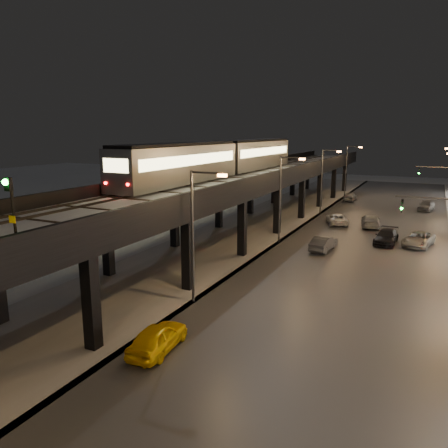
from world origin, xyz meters
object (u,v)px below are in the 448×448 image
at_px(rail_signal, 10,199).
at_px(car_far_white, 350,197).
at_px(car_taxi, 158,338).
at_px(car_near_white, 323,244).
at_px(car_onc_white, 386,237).
at_px(car_onc_dark, 418,240).
at_px(car_mid_silver, 337,219).
at_px(car_onc_red, 426,206).
at_px(car_mid_dark, 371,221).
at_px(subway_train, 224,158).

distance_m(rail_signal, car_far_white, 62.74).
relative_size(car_taxi, car_near_white, 1.01).
bearing_deg(car_far_white, car_taxi, 88.56).
distance_m(car_taxi, car_onc_white, 30.32).
bearing_deg(car_taxi, car_far_white, -95.30).
bearing_deg(car_taxi, car_onc_dark, -116.67).
distance_m(car_far_white, car_onc_dark, 29.45).
bearing_deg(car_mid_silver, car_onc_red, -142.41).
xyz_separation_m(car_mid_dark, car_onc_red, (5.79, 15.27, 0.01)).
xyz_separation_m(car_onc_dark, car_onc_white, (-3.05, -0.36, 0.02)).
bearing_deg(car_far_white, car_mid_silver, 93.90).
bearing_deg(car_mid_silver, car_taxi, 67.22).
bearing_deg(car_mid_dark, car_mid_silver, -7.32).
xyz_separation_m(car_mid_silver, car_mid_dark, (4.05, 0.14, 0.09)).
xyz_separation_m(subway_train, car_near_white, (12.72, -4.08, -7.79)).
height_order(car_taxi, car_mid_silver, car_taxi).
height_order(subway_train, car_onc_dark, subway_train).
distance_m(car_mid_dark, car_onc_dark, 9.24).
bearing_deg(car_onc_red, car_mid_silver, -113.36).
xyz_separation_m(car_taxi, car_mid_dark, (5.91, 36.80, 0.02)).
distance_m(car_near_white, car_onc_red, 29.60).
bearing_deg(car_near_white, car_onc_white, -128.67).
bearing_deg(car_taxi, car_near_white, -103.04).
bearing_deg(car_mid_dark, subway_train, 20.99).
distance_m(car_far_white, car_onc_white, 28.74).
relative_size(car_mid_dark, car_onc_white, 1.05).
distance_m(car_near_white, car_onc_white, 7.55).
relative_size(subway_train, car_far_white, 8.54).
bearing_deg(car_near_white, car_onc_dark, -139.69).
height_order(rail_signal, car_near_white, rail_signal).
bearing_deg(rail_signal, car_mid_silver, 83.30).
xyz_separation_m(car_onc_dark, car_onc_red, (0.16, 22.60, 0.07)).
xyz_separation_m(car_near_white, car_onc_red, (8.47, 28.37, 0.06)).
bearing_deg(car_onc_dark, car_mid_dark, 139.34).
bearing_deg(car_onc_white, car_mid_silver, 133.82).
xyz_separation_m(subway_train, car_onc_white, (17.99, 1.33, -7.78)).
bearing_deg(car_onc_red, car_onc_white, -88.78).
height_order(car_taxi, car_far_white, car_far_white).
xyz_separation_m(car_near_white, car_mid_silver, (-1.36, 12.96, -0.04)).
bearing_deg(car_mid_dark, car_onc_red, -120.09).
bearing_deg(car_onc_dark, car_near_white, -133.39).
relative_size(car_near_white, car_onc_red, 0.95).
bearing_deg(car_onc_red, car_far_white, 168.15).
height_order(car_near_white, car_mid_silver, car_near_white).
bearing_deg(car_onc_white, car_onc_dark, 9.27).
height_order(rail_signal, car_mid_silver, rail_signal).
xyz_separation_m(car_taxi, car_onc_white, (8.48, 29.11, -0.02)).
bearing_deg(rail_signal, car_onc_white, 71.53).
relative_size(car_mid_silver, car_mid_dark, 0.93).
height_order(rail_signal, car_mid_dark, rail_signal).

